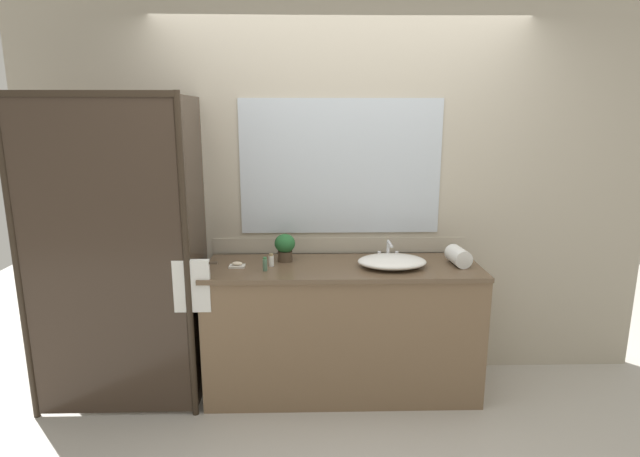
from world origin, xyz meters
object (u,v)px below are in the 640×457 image
at_px(amenity_bottle_shampoo, 271,260).
at_px(rolled_towel_near_edge, 458,256).
at_px(sink_basin, 392,261).
at_px(soap_dish, 237,265).
at_px(amenity_bottle_lotion, 265,264).
at_px(faucet, 388,253).
at_px(potted_plant, 285,246).

bearing_deg(amenity_bottle_shampoo, rolled_towel_near_edge, 0.37).
bearing_deg(sink_basin, soap_dish, 178.70).
relative_size(soap_dish, amenity_bottle_lotion, 1.11).
xyz_separation_m(faucet, amenity_bottle_lotion, (-0.82, -0.22, -0.01)).
height_order(sink_basin, faucet, faucet).
bearing_deg(faucet, rolled_towel_near_edge, -14.36).
bearing_deg(faucet, amenity_bottle_lotion, -164.98).
bearing_deg(potted_plant, rolled_towel_near_edge, -5.37).
relative_size(amenity_bottle_lotion, amenity_bottle_shampoo, 1.06).
height_order(sink_basin, potted_plant, potted_plant).
distance_m(faucet, amenity_bottle_lotion, 0.85).
bearing_deg(amenity_bottle_lotion, soap_dish, 155.87).
height_order(potted_plant, soap_dish, potted_plant).
bearing_deg(amenity_bottle_lotion, faucet, 15.02).
distance_m(sink_basin, amenity_bottle_lotion, 0.82).
relative_size(faucet, rolled_towel_near_edge, 0.85).
relative_size(faucet, amenity_bottle_shampoo, 2.01).
distance_m(potted_plant, amenity_bottle_shampoo, 0.16).
distance_m(faucet, amenity_bottle_shampoo, 0.79).
xyz_separation_m(faucet, rolled_towel_near_edge, (0.44, -0.11, 0.01)).
height_order(amenity_bottle_shampoo, rolled_towel_near_edge, rolled_towel_near_edge).
xyz_separation_m(sink_basin, amenity_bottle_shampoo, (-0.78, 0.04, 0.00)).
height_order(amenity_bottle_lotion, amenity_bottle_shampoo, amenity_bottle_lotion).
bearing_deg(amenity_bottle_shampoo, sink_basin, -2.63).
relative_size(faucet, potted_plant, 0.91).
bearing_deg(rolled_towel_near_edge, amenity_bottle_shampoo, -179.63).
distance_m(faucet, potted_plant, 0.70).
relative_size(amenity_bottle_shampoo, rolled_towel_near_edge, 0.42).
distance_m(amenity_bottle_lotion, amenity_bottle_shampoo, 0.10).
distance_m(faucet, rolled_towel_near_edge, 0.46).
relative_size(potted_plant, rolled_towel_near_edge, 0.94).
height_order(faucet, rolled_towel_near_edge, faucet).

